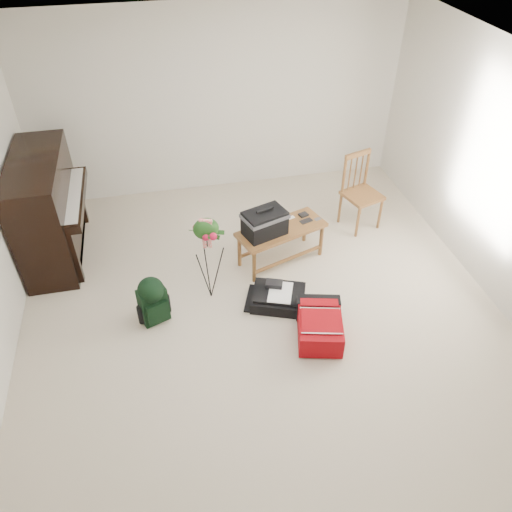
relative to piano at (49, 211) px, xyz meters
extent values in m
cube|color=beige|center=(2.19, -1.60, -0.60)|extent=(5.00, 5.50, 0.01)
cube|color=white|center=(2.19, -1.60, 1.90)|extent=(5.00, 5.50, 0.01)
cube|color=silver|center=(2.19, 1.15, 0.65)|extent=(5.00, 0.04, 2.50)
cube|color=silver|center=(4.69, -1.60, 0.65)|extent=(0.04, 5.50, 2.50)
cube|color=black|center=(-0.01, 0.00, 0.03)|extent=(0.55, 1.50, 1.25)
cube|color=black|center=(0.29, 0.00, 0.13)|extent=(0.28, 1.30, 0.10)
cube|color=white|center=(0.29, 0.00, 0.18)|extent=(0.22, 1.20, 0.02)
cube|color=black|center=(0.04, 0.00, -0.55)|extent=(0.45, 1.30, 0.10)
cube|color=brown|center=(2.59, -0.73, -0.15)|extent=(1.12, 0.73, 0.04)
cylinder|color=brown|center=(2.13, -0.89, -0.39)|extent=(0.05, 0.05, 0.43)
cylinder|color=brown|center=(2.13, -0.56, -0.39)|extent=(0.05, 0.05, 0.43)
cylinder|color=brown|center=(3.06, -0.89, -0.39)|extent=(0.05, 0.05, 0.43)
cylinder|color=brown|center=(3.06, -0.56, -0.39)|extent=(0.05, 0.05, 0.43)
cube|color=brown|center=(3.77, -0.25, -0.15)|extent=(0.53, 0.53, 0.04)
cylinder|color=brown|center=(3.59, -0.43, -0.38)|extent=(0.04, 0.04, 0.43)
cylinder|color=brown|center=(3.59, -0.07, -0.38)|extent=(0.04, 0.04, 0.43)
cylinder|color=brown|center=(3.95, -0.43, -0.38)|extent=(0.04, 0.04, 0.43)
cylinder|color=brown|center=(3.95, -0.07, -0.38)|extent=(0.04, 0.04, 0.43)
cube|color=brown|center=(3.77, -0.07, 0.35)|extent=(0.38, 0.15, 0.06)
cylinder|color=brown|center=(3.59, -0.07, 0.11)|extent=(0.04, 0.04, 0.52)
cylinder|color=brown|center=(3.95, -0.07, 0.11)|extent=(0.04, 0.04, 0.52)
cube|color=#9E060F|center=(2.67, -1.98, -0.46)|extent=(0.57, 0.72, 0.24)
cube|color=black|center=(2.67, -1.73, -0.46)|extent=(0.47, 0.25, 0.26)
cube|color=#9E060F|center=(2.67, -2.02, -0.33)|extent=(0.46, 0.45, 0.02)
cube|color=silver|center=(2.67, -2.20, -0.32)|extent=(0.39, 0.11, 0.01)
cube|color=black|center=(2.38, -1.43, -0.53)|extent=(0.68, 0.62, 0.13)
cube|color=black|center=(2.38, -1.43, -0.45)|extent=(0.60, 0.53, 0.03)
cube|color=white|center=(2.41, -1.46, -0.42)|extent=(0.35, 0.40, 0.01)
cube|color=black|center=(2.33, -1.37, -0.39)|extent=(0.21, 0.17, 0.06)
cube|color=black|center=(1.07, -1.39, -0.39)|extent=(0.32, 0.26, 0.42)
cube|color=black|center=(1.07, -1.50, -0.41)|extent=(0.23, 0.12, 0.24)
sphere|color=black|center=(1.07, -1.39, -0.18)|extent=(0.27, 0.27, 0.27)
cube|color=black|center=(1.00, -1.30, -0.39)|extent=(0.04, 0.04, 0.37)
cube|color=black|center=(1.13, -1.30, -0.39)|extent=(0.04, 0.04, 0.37)
cylinder|color=black|center=(1.69, -1.17, 0.24)|extent=(0.01, 0.01, 0.28)
ellipsoid|color=#1D4917|center=(1.69, -1.17, 0.32)|extent=(0.26, 0.19, 0.24)
cube|color=red|center=(1.69, -1.19, 0.41)|extent=(0.14, 0.08, 0.07)
camera|label=1|loc=(1.31, -5.18, 3.25)|focal=35.00mm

